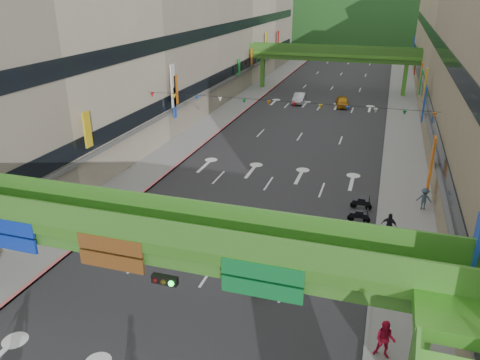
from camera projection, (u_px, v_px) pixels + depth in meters
road_slab at (314, 115)px, 60.66m from camera, size 18.00×140.00×0.02m
sidewalk_left at (234, 108)px, 63.70m from camera, size 4.00×140.00×0.15m
sidewalk_right at (403, 121)px, 57.58m from camera, size 4.00×140.00×0.15m
curb_left at (247, 109)px, 63.16m from camera, size 0.20×140.00×0.18m
curb_right at (387, 120)px, 58.10m from camera, size 0.20×140.00×0.18m
building_row_left at (177, 35)px, 62.31m from camera, size 12.80×95.00×19.00m
overpass_near at (169, 257)px, 19.12m from camera, size 28.00×12.27×7.10m
overpass_far at (332, 57)px, 71.81m from camera, size 28.00×2.20×7.10m
hill_left at (322, 35)px, 161.72m from camera, size 168.00×140.00×112.00m
hill_right at (442, 33)px, 168.20m from camera, size 208.00×176.00×128.00m
bunting_string at (281, 104)px, 40.77m from camera, size 26.00×0.36×0.47m
scooter_rider_mid at (259, 274)px, 25.38m from camera, size 0.77×1.60×1.89m
scooter_rider_far at (232, 224)px, 30.80m from camera, size 0.78×1.60×1.93m
parked_scooter_row at (358, 222)px, 31.92m from camera, size 1.60×7.15×1.08m
car_silver at (300, 98)px, 66.54m from camera, size 1.61×4.39×1.44m
car_yellow at (342, 102)px, 64.44m from camera, size 2.32×4.35×1.41m
pedestrian_red at (385, 343)px, 20.58m from camera, size 0.98×0.81×1.86m
pedestrian_dark at (389, 228)px, 30.40m from camera, size 1.14×0.73×1.80m
pedestrian_blue at (424, 200)px, 34.45m from camera, size 0.83×0.58×1.67m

